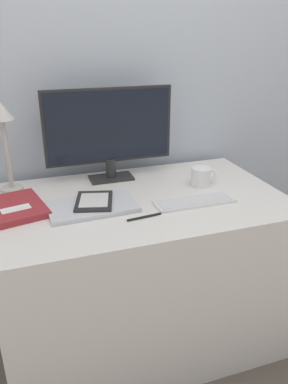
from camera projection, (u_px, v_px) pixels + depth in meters
The scene contains 11 objects.
ground_plane at pixel (151, 351), 1.77m from camera, with size 10.00×10.00×0.00m, color brown.
wall_back at pixel (113, 75), 1.79m from camera, with size 3.60×0.05×2.40m.
desk at pixel (142, 270), 1.74m from camera, with size 1.21×0.74×0.74m.
monitor at pixel (109, 131), 1.70m from camera, with size 0.59×0.11×0.43m.
keyboard at pixel (194, 201), 1.54m from camera, with size 0.33×0.11×0.01m.
laptop at pixel (92, 206), 1.49m from camera, with size 0.35×0.22×0.02m.
ereader at pixel (94, 201), 1.50m from camera, with size 0.19×0.22×0.01m.
desk_lamp at pixel (3, 130), 1.54m from camera, with size 0.10×0.10×0.40m.
notebook at pixel (16, 207), 1.47m from camera, with size 0.26×0.31×0.03m.
coffee_mug at pixel (201, 177), 1.70m from camera, with size 0.12×0.09×0.08m.
pen at pixel (144, 217), 1.42m from camera, with size 0.14×0.02×0.01m.
Camera 1 is at (-0.45, -1.25, 1.39)m, focal length 35.00 mm.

